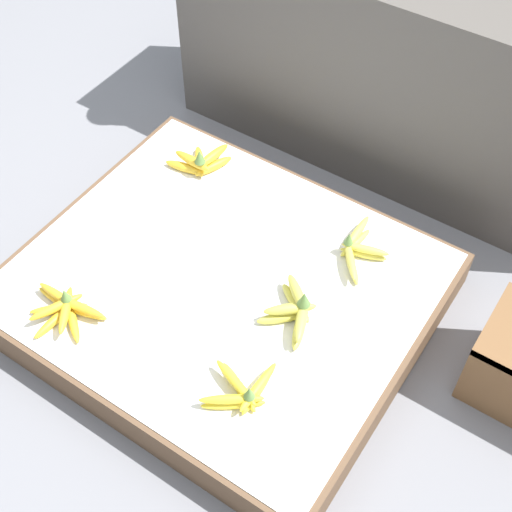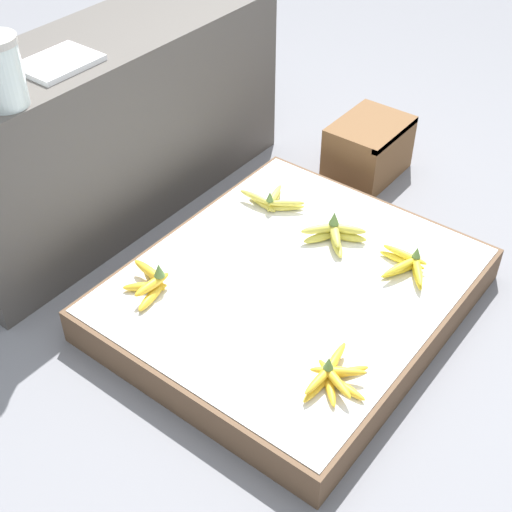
# 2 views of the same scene
# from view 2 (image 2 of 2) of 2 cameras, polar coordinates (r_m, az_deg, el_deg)

# --- Properties ---
(ground_plane) EXTENTS (10.00, 10.00, 0.00)m
(ground_plane) POSITION_cam_2_polar(r_m,az_deg,el_deg) (2.40, 2.83, -4.14)
(ground_plane) COLOR slate
(display_platform) EXTENTS (1.13, 0.97, 0.13)m
(display_platform) POSITION_cam_2_polar(r_m,az_deg,el_deg) (2.36, 2.88, -3.01)
(display_platform) COLOR brown
(display_platform) RESTS_ON ground_plane
(back_vendor_table) EXTENTS (1.45, 0.45, 0.69)m
(back_vendor_table) POSITION_cam_2_polar(r_m,az_deg,el_deg) (2.73, -11.58, 10.13)
(back_vendor_table) COLOR #4C4742
(back_vendor_table) RESTS_ON ground_plane
(wooden_crate) EXTENTS (0.33, 0.25, 0.24)m
(wooden_crate) POSITION_cam_2_polar(r_m,az_deg,el_deg) (3.00, 8.98, 8.49)
(wooden_crate) COLOR brown
(wooden_crate) RESTS_ON ground_plane
(banana_bunch_front_left) EXTENTS (0.23, 0.18, 0.09)m
(banana_bunch_front_left) POSITION_cam_2_polar(r_m,az_deg,el_deg) (2.01, 6.14, -9.46)
(banana_bunch_front_left) COLOR gold
(banana_bunch_front_left) RESTS_ON display_platform
(banana_bunch_front_midleft) EXTENTS (0.17, 0.21, 0.09)m
(banana_bunch_front_midleft) POSITION_cam_2_polar(r_m,az_deg,el_deg) (2.37, 12.06, -0.67)
(banana_bunch_front_midleft) COLOR yellow
(banana_bunch_front_midleft) RESTS_ON display_platform
(banana_bunch_middle_midleft) EXTENTS (0.16, 0.20, 0.11)m
(banana_bunch_middle_midleft) POSITION_cam_2_polar(r_m,az_deg,el_deg) (2.45, 6.29, 1.81)
(banana_bunch_middle_midleft) COLOR gold
(banana_bunch_middle_midleft) RESTS_ON display_platform
(banana_bunch_back_left) EXTENTS (0.18, 0.17, 0.11)m
(banana_bunch_back_left) POSITION_cam_2_polar(r_m,az_deg,el_deg) (2.28, -8.40, -2.07)
(banana_bunch_back_left) COLOR gold
(banana_bunch_back_left) RESTS_ON display_platform
(banana_bunch_back_midleft) EXTENTS (0.14, 0.24, 0.08)m
(banana_bunch_back_midleft) POSITION_cam_2_polar(r_m,az_deg,el_deg) (2.60, 1.35, 4.43)
(banana_bunch_back_midleft) COLOR #DBCC4C
(banana_bunch_back_midleft) RESTS_ON display_platform
(glass_jar) EXTENTS (0.13, 0.13, 0.20)m
(glass_jar) POSITION_cam_2_polar(r_m,az_deg,el_deg) (2.17, -19.78, 13.72)
(glass_jar) COLOR silver
(glass_jar) RESTS_ON back_vendor_table
(foam_tray_white) EXTENTS (0.24, 0.18, 0.02)m
(foam_tray_white) POSITION_cam_2_polar(r_m,az_deg,el_deg) (2.40, -15.52, 14.67)
(foam_tray_white) COLOR white
(foam_tray_white) RESTS_ON back_vendor_table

